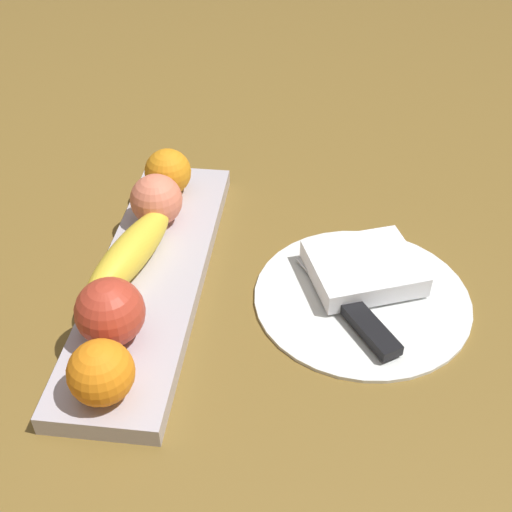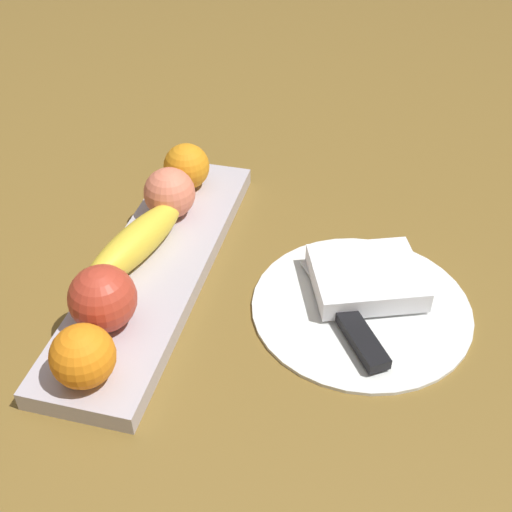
% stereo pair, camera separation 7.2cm
% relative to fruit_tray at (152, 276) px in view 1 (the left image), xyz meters
% --- Properties ---
extents(ground_plane, '(2.40, 2.40, 0.00)m').
position_rel_fruit_tray_xyz_m(ground_plane, '(0.02, 0.02, -0.01)').
color(ground_plane, brown).
extents(fruit_tray, '(0.43, 0.12, 0.02)m').
position_rel_fruit_tray_xyz_m(fruit_tray, '(0.00, 0.00, 0.00)').
color(fruit_tray, '#B9B2BC').
rests_on(fruit_tray, ground_plane).
extents(apple, '(0.07, 0.07, 0.07)m').
position_rel_fruit_tray_xyz_m(apple, '(-0.11, 0.01, 0.05)').
color(apple, '#BE3C28').
rests_on(apple, fruit_tray).
extents(banana, '(0.18, 0.08, 0.04)m').
position_rel_fruit_tray_xyz_m(banana, '(-0.00, 0.03, 0.03)').
color(banana, yellow).
rests_on(banana, fruit_tray).
extents(orange_near_apple, '(0.06, 0.06, 0.06)m').
position_rel_fruit_tray_xyz_m(orange_near_apple, '(0.16, 0.01, 0.04)').
color(orange_near_apple, orange).
rests_on(orange_near_apple, fruit_tray).
extents(orange_near_banana, '(0.06, 0.06, 0.06)m').
position_rel_fruit_tray_xyz_m(orange_near_banana, '(-0.18, -0.00, 0.04)').
color(orange_near_banana, orange).
rests_on(orange_near_banana, fruit_tray).
extents(peach, '(0.06, 0.06, 0.06)m').
position_rel_fruit_tray_xyz_m(peach, '(0.09, 0.01, 0.04)').
color(peach, '#EB7C5D').
rests_on(peach, fruit_tray).
extents(dinner_plate, '(0.24, 0.24, 0.01)m').
position_rel_fruit_tray_xyz_m(dinner_plate, '(0.00, -0.24, -0.01)').
color(dinner_plate, white).
rests_on(dinner_plate, ground_plane).
extents(folded_napkin, '(0.14, 0.15, 0.02)m').
position_rel_fruit_tray_xyz_m(folded_napkin, '(0.03, -0.24, 0.01)').
color(folded_napkin, white).
rests_on(folded_napkin, dinner_plate).
extents(knife, '(0.16, 0.12, 0.01)m').
position_rel_fruit_tray_xyz_m(knife, '(-0.04, -0.24, 0.00)').
color(knife, silver).
rests_on(knife, dinner_plate).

